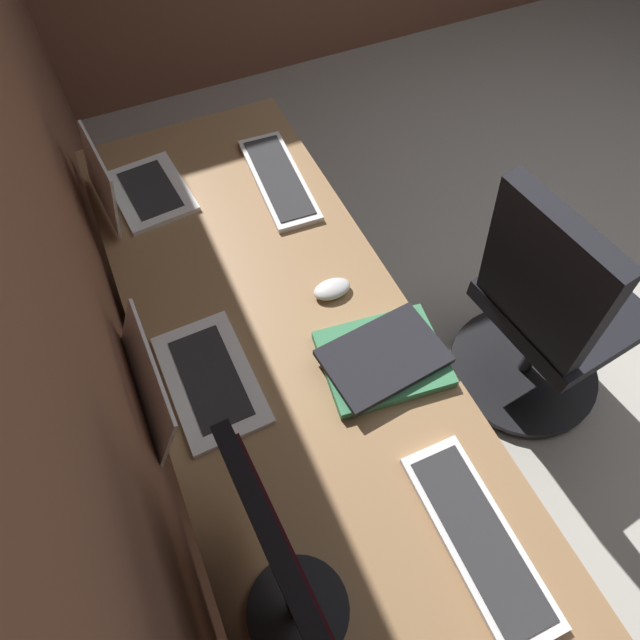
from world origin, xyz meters
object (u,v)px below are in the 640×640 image
(keyboard_main, at_px, (478,538))
(book_stack_near, at_px, (383,358))
(drawer_pedestal, at_px, (253,341))
(keyboard_spare, at_px, (279,179))
(mouse_main, at_px, (332,289))
(monitor_primary, at_px, (295,592))
(laptop_left, at_px, (131,187))
(office_chair, at_px, (545,317))
(laptop_leftmost, at_px, (186,381))

(keyboard_main, bearing_deg, book_stack_near, -2.19)
(drawer_pedestal, xyz_separation_m, keyboard_spare, (0.28, -0.24, 0.39))
(keyboard_spare, bearing_deg, drawer_pedestal, 140.07)
(mouse_main, xyz_separation_m, book_stack_near, (-0.25, -0.02, 0.01))
(monitor_primary, relative_size, mouse_main, 4.52)
(laptop_left, relative_size, office_chair, 0.32)
(laptop_leftmost, bearing_deg, keyboard_main, -142.64)
(book_stack_near, xyz_separation_m, office_chair, (0.05, -0.65, -0.30))
(keyboard_main, xyz_separation_m, keyboard_spare, (1.16, -0.03, 0.00))
(monitor_primary, bearing_deg, keyboard_main, -94.84)
(monitor_primary, distance_m, book_stack_near, 0.62)
(monitor_primary, relative_size, keyboard_main, 1.11)
(keyboard_spare, xyz_separation_m, mouse_main, (-0.46, 0.03, 0.01))
(keyboard_main, relative_size, keyboard_spare, 0.99)
(drawer_pedestal, xyz_separation_m, keyboard_main, (-0.88, -0.21, 0.39))
(keyboard_main, relative_size, book_stack_near, 1.31)
(office_chair, bearing_deg, mouse_main, 73.96)
(keyboard_spare, bearing_deg, laptop_leftmost, 141.08)
(laptop_leftmost, height_order, keyboard_main, laptop_leftmost)
(mouse_main, bearing_deg, laptop_leftmost, 105.32)
(keyboard_main, distance_m, mouse_main, 0.70)
(drawer_pedestal, relative_size, laptop_leftmost, 2.01)
(monitor_primary, distance_m, office_chair, 1.27)
(monitor_primary, height_order, keyboard_spare, monitor_primary)
(laptop_left, distance_m, mouse_main, 0.69)
(laptop_leftmost, distance_m, book_stack_near, 0.48)
(book_stack_near, bearing_deg, keyboard_spare, -0.80)
(keyboard_main, height_order, book_stack_near, book_stack_near)
(monitor_primary, xyz_separation_m, keyboard_spare, (1.12, -0.41, -0.24))
(laptop_left, relative_size, mouse_main, 2.99)
(mouse_main, bearing_deg, monitor_primary, 150.15)
(laptop_leftmost, bearing_deg, keyboard_spare, -38.92)
(laptop_left, bearing_deg, book_stack_near, -152.91)
(laptop_leftmost, distance_m, office_chair, 1.16)
(drawer_pedestal, xyz_separation_m, laptop_left, (0.39, 0.19, 0.43))
(laptop_leftmost, height_order, mouse_main, laptop_leftmost)
(keyboard_main, bearing_deg, office_chair, -52.92)
(drawer_pedestal, xyz_separation_m, book_stack_near, (-0.43, -0.23, 0.41))
(keyboard_spare, bearing_deg, mouse_main, 175.97)
(laptop_leftmost, bearing_deg, monitor_primary, -174.30)
(laptop_leftmost, relative_size, keyboard_spare, 0.81)
(monitor_primary, distance_m, keyboard_spare, 1.22)
(mouse_main, bearing_deg, laptop_left, 34.73)
(monitor_primary, bearing_deg, laptop_left, 0.63)
(monitor_primary, distance_m, laptop_leftmost, 0.58)
(drawer_pedestal, distance_m, keyboard_main, 0.98)
(mouse_main, height_order, office_chair, office_chair)
(mouse_main, bearing_deg, office_chair, -106.04)
(drawer_pedestal, xyz_separation_m, laptop_leftmost, (-0.30, 0.23, 0.43))
(keyboard_main, distance_m, office_chair, 0.88)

